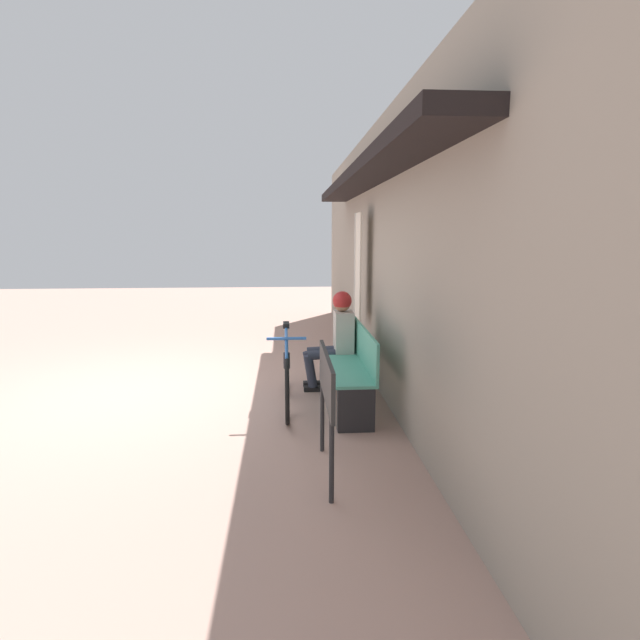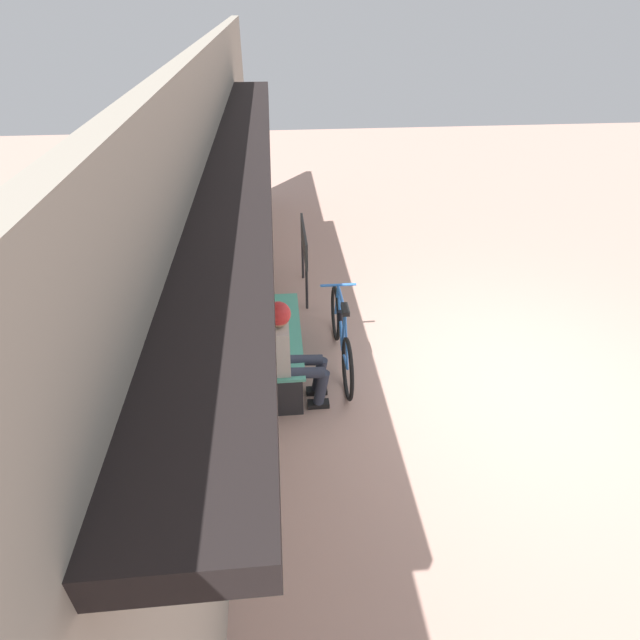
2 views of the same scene
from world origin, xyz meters
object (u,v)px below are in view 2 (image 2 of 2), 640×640
object	(u,v)px
bicycle	(341,336)
person_seated	(288,348)
park_bench_near	(277,336)
banner_pole	(242,338)
signboard	(304,245)

from	to	relation	value
bicycle	person_seated	world-z (taller)	person_seated
park_bench_near	banner_pole	xyz separation A→B (m)	(-1.31, 0.25, 0.92)
park_bench_near	bicycle	distance (m)	0.71
park_bench_near	banner_pole	distance (m)	1.62
park_bench_near	banner_pole	world-z (taller)	banner_pole
person_seated	bicycle	bearing A→B (deg)	-45.13
person_seated	banner_pole	distance (m)	1.01
bicycle	person_seated	bearing A→B (deg)	134.87
park_bench_near	signboard	world-z (taller)	signboard
banner_pole	signboard	xyz separation A→B (m)	(2.92, -0.66, -0.60)
bicycle	person_seated	distance (m)	0.90
banner_pole	person_seated	bearing A→B (deg)	-27.05
bicycle	park_bench_near	bearing A→B (deg)	89.21
park_bench_near	signboard	distance (m)	1.69
bicycle	banner_pole	bearing A→B (deg)	143.60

